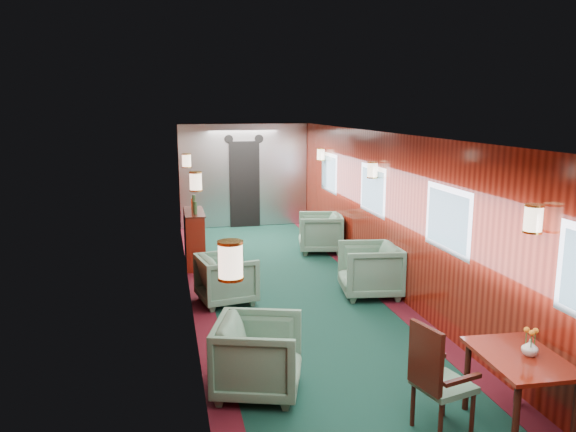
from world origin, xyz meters
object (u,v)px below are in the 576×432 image
object	(u,v)px
credenza	(194,238)
armchair_right_near	(370,270)
dining_table	(520,368)
armchair_left_far	(227,279)
armchair_left_near	(258,356)
side_chair	(436,375)
armchair_right_far	(320,233)

from	to	relation	value
credenza	armchair_right_near	size ratio (longest dim) A/B	1.45
dining_table	armchair_left_far	xyz separation A→B (m)	(-2.10, 3.80, -0.23)
dining_table	armchair_left_far	world-z (taller)	armchair_left_far
armchair_left_near	armchair_left_far	size ratio (longest dim) A/B	1.06
side_chair	armchair_right_near	world-z (taller)	side_chair
armchair_left_near	credenza	bearing A→B (deg)	21.88
side_chair	armchair_left_near	xyz separation A→B (m)	(-1.35, 1.03, -0.17)
side_chair	armchair_right_near	bearing A→B (deg)	63.66
dining_table	armchair_right_near	distance (m)	3.66
side_chair	armchair_right_near	xyz separation A→B (m)	(0.74, 3.54, -0.15)
armchair_left_far	armchair_right_near	world-z (taller)	armchair_right_near
dining_table	armchair_right_far	xyz separation A→B (m)	(-0.01, 6.29, -0.21)
dining_table	side_chair	distance (m)	0.73
side_chair	armchair_right_far	bearing A→B (deg)	68.91
armchair_left_far	armchair_right_far	world-z (taller)	armchair_right_far
armchair_left_near	armchair_right_far	distance (m)	5.55
credenza	armchair_right_far	bearing A→B (deg)	9.63
armchair_right_far	armchair_left_near	bearing A→B (deg)	-10.12
armchair_right_near	armchair_right_far	bearing A→B (deg)	-171.17
dining_table	armchair_right_far	world-z (taller)	armchair_right_far
side_chair	armchair_left_far	bearing A→B (deg)	95.95
armchair_right_far	credenza	bearing A→B (deg)	-68.62
credenza	armchair_left_far	distance (m)	2.11
credenza	armchair_left_far	bearing A→B (deg)	-80.59
armchair_right_near	armchair_left_far	bearing A→B (deg)	-85.71
side_chair	credenza	size ratio (longest dim) A/B	0.80
dining_table	armchair_left_near	distance (m)	2.38
side_chair	armchair_right_far	xyz separation A→B (m)	(0.71, 6.18, -0.17)
side_chair	armchair_left_near	bearing A→B (deg)	128.24
armchair_right_near	credenza	bearing A→B (deg)	-123.91
side_chair	dining_table	bearing A→B (deg)	-23.38
dining_table	armchair_right_far	size ratio (longest dim) A/B	1.16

